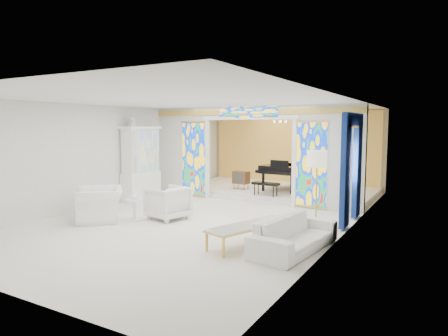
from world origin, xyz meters
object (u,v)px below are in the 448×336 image
Objects in this scene: china_cabinet at (141,164)px; grand_piano at (291,169)px; sofa at (295,234)px; armchair_left at (100,204)px; armchair_right at (168,203)px; coffee_table at (249,226)px; tv_console at (241,178)px.

china_cabinet is 0.99× the size of grand_piano.
china_cabinet is at bearing 73.53° from sofa.
grand_piano reaches higher than armchair_left.
armchair_right is 0.46× the size of coffee_table.
grand_piano reaches higher than armchair_right.
sofa is at bearing -49.28° from tv_console.
sofa is at bearing 44.65° from armchair_left.
china_cabinet reaches higher than armchair_right.
coffee_table is at bearing -27.78° from china_cabinet.
sofa is 6.39m from grand_piano.
armchair_right is (1.41, 0.98, 0.01)m from armchair_left.
armchair_right is at bearing 159.99° from coffee_table.
coffee_table is 0.73× the size of grand_piano.
tv_console reaches higher than coffee_table.
tv_console is at bearing 48.49° from china_cabinet.
grand_piano is at bearing 102.62° from coffee_table.
tv_console is at bearing 43.10° from sofa.
coffee_table is (5.26, -2.77, -0.78)m from china_cabinet.
china_cabinet is at bearing 152.22° from coffee_table.
grand_piano is (-1.36, 6.06, 0.51)m from coffee_table.
armchair_left is at bearing 179.21° from coffee_table.
grand_piano is at bearing 108.28° from armchair_left.
tv_console is at bearing -165.73° from armchair_right.
armchair_left is 2.03× the size of tv_console.
armchair_right reaches higher than tv_console.
grand_piano is 1.77m from tv_console.
sofa is 0.81× the size of grand_piano.
sofa is (5.16, 0.06, -0.09)m from armchair_left.
armchair_right is 1.48× the size of tv_console.
grand_piano reaches higher than sofa.
armchair_right is (2.42, -1.74, -0.75)m from china_cabinet.
armchair_left is 0.47× the size of grand_piano.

